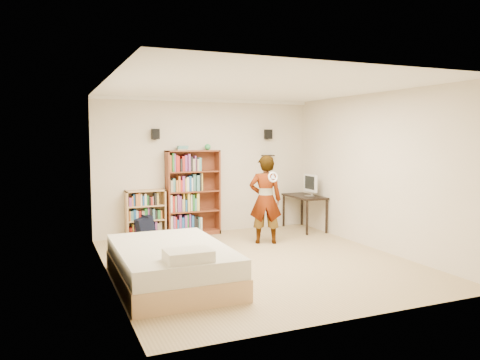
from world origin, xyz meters
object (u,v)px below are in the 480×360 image
at_px(low_bookshelf, 146,214).
at_px(computer_desk, 304,213).
at_px(tall_bookshelf, 193,193).
at_px(person, 265,199).
at_px(daybed, 171,260).

bearing_deg(low_bookshelf, computer_desk, -7.73).
relative_size(tall_bookshelf, person, 1.04).
bearing_deg(daybed, tall_bookshelf, 67.56).
height_order(tall_bookshelf, computer_desk, tall_bookshelf).
relative_size(low_bookshelf, daybed, 0.43).
distance_m(computer_desk, daybed, 4.27).
distance_m(low_bookshelf, person, 2.33).
bearing_deg(daybed, low_bookshelf, 85.12).
bearing_deg(tall_bookshelf, computer_desk, -10.50).
height_order(low_bookshelf, computer_desk, low_bookshelf).
height_order(tall_bookshelf, person, tall_bookshelf).
relative_size(tall_bookshelf, computer_desk, 1.59).
xyz_separation_m(low_bookshelf, daybed, (-0.25, -2.91, -0.15)).
distance_m(tall_bookshelf, person, 1.58).
distance_m(low_bookshelf, computer_desk, 3.27).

